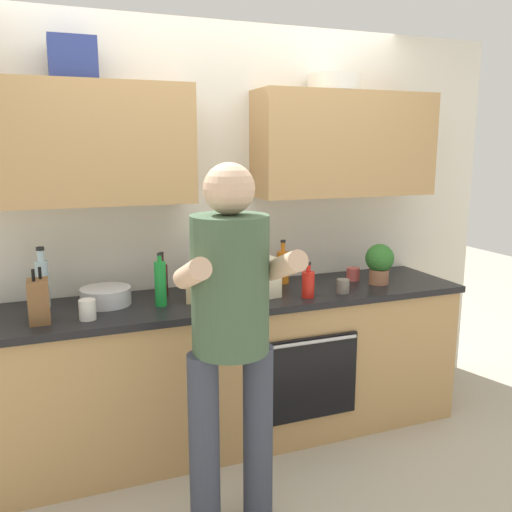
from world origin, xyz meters
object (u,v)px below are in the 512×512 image
person_standing (231,323)px  cup_stoneware (343,286)px  bottle_vinegar (233,266)px  mixing_bowl (106,296)px  bottle_soda (160,283)px  bottle_hotsauce (308,284)px  bottle_water (43,282)px  bottle_wine (162,280)px  cup_ceramic (353,274)px  knife_block (39,301)px  bottle_juice (283,266)px  potted_herb (379,262)px  cup_coffee (87,310)px  grocery_bag_bread (203,284)px  grocery_bag_rice (260,277)px

person_standing → cup_stoneware: 1.08m
bottle_vinegar → mixing_bowl: 0.79m
bottle_soda → bottle_hotsauce: size_ratio=1.42×
mixing_bowl → bottle_water: bearing=168.3°
bottle_wine → bottle_vinegar: (0.45, 0.06, 0.04)m
bottle_soda → cup_ceramic: (1.29, 0.12, -0.09)m
bottle_water → knife_block: size_ratio=1.21×
bottle_vinegar → cup_stoneware: 0.69m
bottle_juice → cup_ceramic: (0.46, -0.10, -0.07)m
bottle_water → bottle_hotsauce: bearing=-13.2°
bottle_vinegar → knife_block: bearing=-164.5°
person_standing → bottle_soda: person_standing is taller
bottle_wine → person_standing: bearing=-82.5°
bottle_wine → potted_herb: bearing=-8.4°
bottle_soda → knife_block: 0.63m
knife_block → bottle_soda: bearing=6.3°
bottle_hotsauce → cup_ceramic: bottle_hotsauce is taller
bottle_vinegar → potted_herb: bottle_vinegar is taller
cup_coffee → grocery_bag_bread: size_ratio=0.55×
bottle_vinegar → grocery_bag_bread: size_ratio=1.62×
cup_stoneware → potted_herb: bearing=19.1°
bottle_wine → cup_ceramic: bearing=-2.7°
bottle_vinegar → knife_block: size_ratio=1.11×
bottle_vinegar → grocery_bag_bread: (-0.25, -0.21, -0.05)m
bottle_soda → potted_herb: (1.40, -0.02, 0.02)m
cup_ceramic → knife_block: knife_block is taller
bottle_juice → cup_coffee: bottle_juice is taller
grocery_bag_rice → person_standing: bearing=-120.4°
bottle_juice → mixing_bowl: size_ratio=1.02×
person_standing → bottle_hotsauce: bearing=41.0°
bottle_soda → cup_coffee: (-0.40, -0.11, -0.08)m
bottle_juice → cup_ceramic: bearing=-12.0°
cup_ceramic → grocery_bag_rice: bearing=-170.0°
bottle_soda → bottle_wine: (0.05, 0.18, -0.03)m
person_standing → bottle_juice: bearing=54.7°
bottle_juice → knife_block: bottle_juice is taller
person_standing → grocery_bag_rice: person_standing is taller
bottle_hotsauce → grocery_bag_rice: size_ratio=0.91×
knife_block → bottle_juice: bearing=11.3°
cup_ceramic → mixing_bowl: bearing=179.7°
grocery_bag_bread → mixing_bowl: bearing=169.1°
bottle_water → bottle_soda: bottle_water is taller
bottle_water → cup_stoneware: 1.71m
bottle_wine → cup_ceramic: (1.24, -0.06, -0.06)m
grocery_bag_rice → grocery_bag_bread: bearing=174.6°
bottle_wine → bottle_vinegar: bearing=7.5°
cup_coffee → grocery_bag_bread: bearing=12.2°
cup_coffee → mixing_bowl: bearing=64.4°
cup_ceramic → grocery_bag_rice: size_ratio=0.38×
person_standing → grocery_bag_rice: bearing=59.6°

